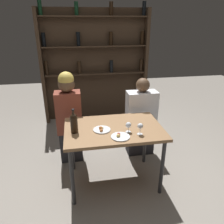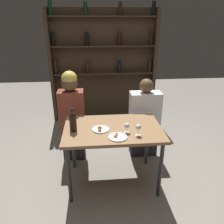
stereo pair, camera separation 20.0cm
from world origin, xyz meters
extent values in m
plane|color=gray|center=(0.00, 0.00, 0.00)|extent=(10.00, 10.00, 0.00)
cube|color=olive|center=(0.00, 0.00, 0.74)|extent=(1.13, 0.75, 0.04)
cylinder|color=#2D2D30|center=(-0.50, -0.31, 0.36)|extent=(0.04, 0.04, 0.72)
cylinder|color=#2D2D30|center=(0.50, -0.31, 0.36)|extent=(0.04, 0.04, 0.72)
cylinder|color=#2D2D30|center=(-0.50, 0.31, 0.36)|extent=(0.04, 0.04, 0.72)
cylinder|color=#2D2D30|center=(0.50, 0.31, 0.36)|extent=(0.04, 0.04, 0.72)
cube|color=#38281C|center=(0.00, 2.06, 1.06)|extent=(1.98, 0.02, 2.12)
cube|color=#38281C|center=(-0.99, 1.96, 1.06)|extent=(0.06, 0.18, 2.12)
cube|color=#38281C|center=(0.99, 1.96, 1.06)|extent=(0.06, 0.18, 2.12)
cube|color=#38281C|center=(0.00, 1.96, 0.95)|extent=(1.90, 0.18, 0.02)
cylinder|color=black|center=(-0.91, 1.95, 1.09)|extent=(0.07, 0.07, 0.25)
cylinder|color=black|center=(-0.31, 1.96, 1.07)|extent=(0.07, 0.07, 0.23)
cylinder|color=black|center=(0.31, 1.95, 1.08)|extent=(0.07, 0.07, 0.23)
cylinder|color=black|center=(0.91, 1.97, 1.08)|extent=(0.07, 0.07, 0.23)
cube|color=#38281C|center=(0.00, 1.96, 1.46)|extent=(1.90, 0.18, 0.02)
cylinder|color=black|center=(-0.90, 1.96, 1.59)|extent=(0.07, 0.07, 0.23)
cylinder|color=black|center=(-0.30, 1.95, 1.59)|extent=(0.07, 0.07, 0.24)
cylinder|color=black|center=(0.30, 1.96, 1.59)|extent=(0.07, 0.07, 0.24)
cylinder|color=black|center=(0.90, 1.96, 1.59)|extent=(0.07, 0.07, 0.24)
cube|color=#38281C|center=(0.00, 1.96, 1.97)|extent=(1.90, 0.18, 0.02)
cylinder|color=black|center=(-0.90, 1.96, 2.10)|extent=(0.07, 0.07, 0.25)
cylinder|color=black|center=(-0.30, 1.96, 2.08)|extent=(0.07, 0.07, 0.22)
cylinder|color=black|center=(0.31, 1.96, 2.09)|extent=(0.07, 0.07, 0.23)
cylinder|color=black|center=(0.91, 1.95, 2.09)|extent=(0.07, 0.07, 0.24)
cylinder|color=black|center=(-0.45, -0.04, 0.85)|extent=(0.08, 0.08, 0.18)
sphere|color=black|center=(-0.45, -0.04, 0.94)|extent=(0.08, 0.08, 0.08)
cylinder|color=black|center=(-0.45, -0.04, 0.98)|extent=(0.03, 0.03, 0.08)
cylinder|color=black|center=(-0.45, -0.04, 1.03)|extent=(0.03, 0.03, 0.01)
cylinder|color=silver|center=(0.25, -0.20, 0.76)|extent=(0.06, 0.06, 0.00)
cylinder|color=silver|center=(0.25, -0.20, 0.80)|extent=(0.01, 0.01, 0.08)
sphere|color=silver|center=(0.25, -0.20, 0.85)|extent=(0.06, 0.06, 0.06)
cylinder|color=silver|center=(0.14, -0.13, 0.76)|extent=(0.06, 0.06, 0.00)
cylinder|color=silver|center=(0.14, -0.13, 0.79)|extent=(0.01, 0.01, 0.06)
sphere|color=silver|center=(0.14, -0.13, 0.84)|extent=(0.06, 0.06, 0.06)
cylinder|color=silver|center=(-0.14, -0.04, 0.76)|extent=(0.20, 0.20, 0.01)
sphere|color=#99B256|center=(-0.14, -0.03, 0.78)|extent=(0.03, 0.03, 0.03)
sphere|color=#C67038|center=(-0.16, -0.09, 0.78)|extent=(0.04, 0.04, 0.04)
sphere|color=#C67038|center=(-0.16, -0.03, 0.78)|extent=(0.04, 0.04, 0.04)
sphere|color=#E5BC66|center=(-0.14, -0.03, 0.78)|extent=(0.03, 0.03, 0.03)
cylinder|color=silver|center=(0.03, -0.23, 0.76)|extent=(0.20, 0.20, 0.01)
sphere|color=gold|center=(0.01, -0.23, 0.77)|extent=(0.03, 0.03, 0.03)
sphere|color=#E5BC66|center=(0.01, -0.24, 0.78)|extent=(0.04, 0.04, 0.04)
sphere|color=#B74C3D|center=(0.02, -0.20, 0.78)|extent=(0.04, 0.04, 0.04)
cube|color=#26262B|center=(-0.52, 0.58, 0.23)|extent=(0.31, 0.22, 0.45)
cube|color=brown|center=(-0.52, 0.58, 0.74)|extent=(0.34, 0.22, 0.58)
sphere|color=brown|center=(-0.52, 0.58, 1.14)|extent=(0.22, 0.22, 0.22)
sphere|color=gold|center=(-0.52, 0.58, 1.20)|extent=(0.20, 0.20, 0.20)
cube|color=#26262B|center=(0.51, 0.58, 0.23)|extent=(0.39, 0.22, 0.45)
cube|color=white|center=(0.51, 0.58, 0.72)|extent=(0.43, 0.22, 0.53)
sphere|color=brown|center=(0.51, 0.58, 1.08)|extent=(0.19, 0.19, 0.19)
camera|label=1|loc=(-0.41, -2.22, 1.91)|focal=35.00mm
camera|label=2|loc=(-0.21, -2.25, 1.91)|focal=35.00mm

